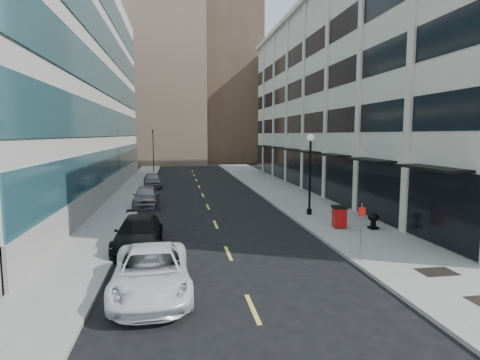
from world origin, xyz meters
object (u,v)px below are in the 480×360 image
object	(u,v)px
trash_bin	(339,216)
urn_planter	(373,220)
lamppost	(310,166)
car_silver_sedan	(146,196)
car_white_van	(151,272)
traffic_signal	(153,132)
sign_post	(361,224)
car_black_pickup	(139,233)
car_grey_sedan	(152,180)

from	to	relation	value
trash_bin	urn_planter	world-z (taller)	trash_bin
lamppost	car_silver_sedan	bearing A→B (deg)	153.08
trash_bin	urn_planter	xyz separation A→B (m)	(1.77, -0.63, -0.14)
car_white_van	traffic_signal	bearing A→B (deg)	90.78
car_white_van	sign_post	distance (m)	8.75
trash_bin	sign_post	world-z (taller)	sign_post
car_white_van	car_silver_sedan	xyz separation A→B (m)	(-1.42, 17.28, 0.00)
car_silver_sedan	sign_post	bearing A→B (deg)	-57.45
car_black_pickup	trash_bin	xyz separation A→B (m)	(10.97, 2.01, 0.08)
trash_bin	car_white_van	bearing A→B (deg)	-136.98
traffic_signal	sign_post	xyz separation A→B (m)	(10.80, -42.42, -4.00)
car_silver_sedan	car_grey_sedan	distance (m)	11.28
traffic_signal	trash_bin	size ratio (longest dim) A/B	5.56
traffic_signal	sign_post	size ratio (longest dim) A/B	2.85
urn_planter	car_silver_sedan	bearing A→B (deg)	142.44
car_black_pickup	car_grey_sedan	xyz separation A→B (m)	(-0.66, 22.83, 0.01)
traffic_signal	car_silver_sedan	world-z (taller)	traffic_signal
car_grey_sedan	trash_bin	size ratio (longest dim) A/B	3.53
car_black_pickup	traffic_signal	bearing A→B (deg)	93.44
car_grey_sedan	lamppost	distance (m)	20.42
traffic_signal	lamppost	world-z (taller)	traffic_signal
lamppost	car_white_van	bearing A→B (deg)	-129.41
trash_bin	traffic_signal	bearing A→B (deg)	114.03
car_silver_sedan	sign_post	distance (m)	18.36
car_grey_sedan	sign_post	bearing A→B (deg)	-74.52
car_silver_sedan	car_grey_sedan	xyz separation A→B (m)	(-0.18, 11.27, -0.02)
urn_planter	traffic_signal	bearing A→B (deg)	110.77
car_silver_sedan	urn_planter	size ratio (longest dim) A/B	5.21
lamppost	traffic_signal	bearing A→B (deg)	110.06
car_white_van	car_grey_sedan	size ratio (longest dim) A/B	1.26
trash_bin	urn_planter	size ratio (longest dim) A/B	1.43
lamppost	car_grey_sedan	bearing A→B (deg)	123.58
sign_post	urn_planter	distance (m)	6.29
traffic_signal	urn_planter	bearing A→B (deg)	-69.23
car_grey_sedan	sign_post	size ratio (longest dim) A/B	1.81
car_black_pickup	sign_post	bearing A→B (deg)	-20.86
car_black_pickup	car_silver_sedan	size ratio (longest dim) A/B	1.13
urn_planter	car_grey_sedan	bearing A→B (deg)	122.00
car_black_pickup	sign_post	size ratio (longest dim) A/B	2.11
lamppost	urn_planter	bearing A→B (deg)	-64.31
car_silver_sedan	lamppost	bearing A→B (deg)	-27.13
car_white_van	car_black_pickup	distance (m)	5.80
car_grey_sedan	trash_bin	world-z (taller)	car_grey_sedan
trash_bin	lamppost	world-z (taller)	lamppost
traffic_signal	car_grey_sedan	size ratio (longest dim) A/B	1.58
car_black_pickup	trash_bin	bearing A→B (deg)	11.82
car_silver_sedan	car_grey_sedan	bearing A→B (deg)	90.70
car_silver_sedan	sign_post	size ratio (longest dim) A/B	1.87
car_black_pickup	car_silver_sedan	xyz separation A→B (m)	(-0.48, 11.55, 0.03)
car_grey_sedan	traffic_signal	bearing A→B (deg)	87.30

